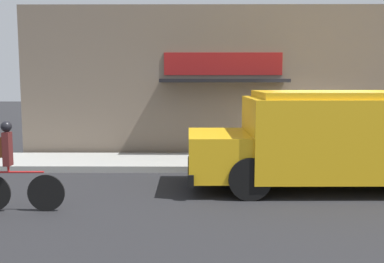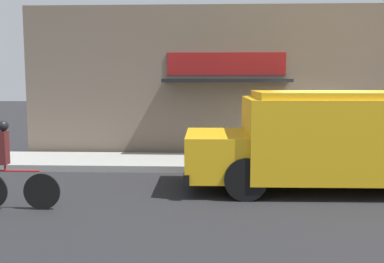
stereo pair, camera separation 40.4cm
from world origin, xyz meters
name	(u,v)px [view 1 (the left image)]	position (x,y,z in m)	size (l,w,h in m)	color
ground_plane	(322,173)	(0.00, 0.00, 0.00)	(70.00, 70.00, 0.00)	#232326
sidewalk	(311,162)	(0.00, 1.06, 0.09)	(28.00, 2.13, 0.17)	#999993
storefront	(300,82)	(-0.07, 2.38, 2.30)	(17.06, 1.07, 4.59)	#756656
school_bus	(347,137)	(0.10, -1.52, 1.14)	(6.45, 2.72, 2.14)	yellow
cyclist	(11,169)	(-6.57, -3.32, 0.79)	(1.66, 0.20, 1.66)	black
trash_bin	(381,144)	(1.90, 0.99, 0.61)	(0.63, 0.63, 0.88)	#2D5138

